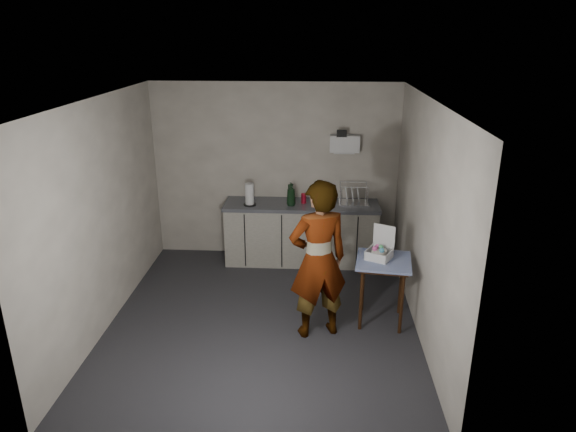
# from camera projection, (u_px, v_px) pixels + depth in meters

# --- Properties ---
(ground) EXTENTS (4.00, 4.00, 0.00)m
(ground) POSITION_uv_depth(u_px,v_px,m) (263.00, 320.00, 6.16)
(ground) COLOR #2B2B30
(ground) RESTS_ON ground
(wall_back) EXTENTS (3.60, 0.02, 2.60)m
(wall_back) POSITION_uv_depth(u_px,v_px,m) (275.00, 172.00, 7.58)
(wall_back) COLOR #B5AC9E
(wall_back) RESTS_ON ground
(wall_right) EXTENTS (0.02, 4.00, 2.60)m
(wall_right) POSITION_uv_depth(u_px,v_px,m) (424.00, 221.00, 5.62)
(wall_right) COLOR #B5AC9E
(wall_right) RESTS_ON ground
(wall_left) EXTENTS (0.02, 4.00, 2.60)m
(wall_left) POSITION_uv_depth(u_px,v_px,m) (104.00, 215.00, 5.81)
(wall_left) COLOR #B5AC9E
(wall_left) RESTS_ON ground
(ceiling) EXTENTS (3.60, 4.00, 0.01)m
(ceiling) POSITION_uv_depth(u_px,v_px,m) (259.00, 100.00, 5.27)
(ceiling) COLOR white
(ceiling) RESTS_ON wall_back
(kitchen_counter) EXTENTS (2.24, 0.62, 0.91)m
(kitchen_counter) POSITION_uv_depth(u_px,v_px,m) (301.00, 234.00, 7.58)
(kitchen_counter) COLOR black
(kitchen_counter) RESTS_ON ground
(wall_shelf) EXTENTS (0.42, 0.18, 0.37)m
(wall_shelf) POSITION_uv_depth(u_px,v_px,m) (345.00, 144.00, 7.31)
(wall_shelf) COLOR white
(wall_shelf) RESTS_ON ground
(side_table) EXTENTS (0.69, 0.69, 0.80)m
(side_table) POSITION_uv_depth(u_px,v_px,m) (383.00, 268.00, 5.90)
(side_table) COLOR #3A1A0D
(side_table) RESTS_ON ground
(standing_man) EXTENTS (0.77, 0.64, 1.82)m
(standing_man) POSITION_uv_depth(u_px,v_px,m) (318.00, 260.00, 5.59)
(standing_man) COLOR #B2A593
(standing_man) RESTS_ON ground
(soap_bottle) EXTENTS (0.18, 0.18, 0.33)m
(soap_bottle) POSITION_uv_depth(u_px,v_px,m) (291.00, 194.00, 7.28)
(soap_bottle) COLOR black
(soap_bottle) RESTS_ON kitchen_counter
(soda_can) EXTENTS (0.07, 0.07, 0.14)m
(soda_can) POSITION_uv_depth(u_px,v_px,m) (304.00, 198.00, 7.42)
(soda_can) COLOR red
(soda_can) RESTS_ON kitchen_counter
(dark_bottle) EXTENTS (0.08, 0.08, 0.26)m
(dark_bottle) POSITION_uv_depth(u_px,v_px,m) (291.00, 193.00, 7.44)
(dark_bottle) COLOR black
(dark_bottle) RESTS_ON kitchen_counter
(paper_towel) EXTENTS (0.18, 0.18, 0.32)m
(paper_towel) POSITION_uv_depth(u_px,v_px,m) (250.00, 195.00, 7.30)
(paper_towel) COLOR black
(paper_towel) RESTS_ON kitchen_counter
(dish_rack) EXTENTS (0.42, 0.31, 0.29)m
(dish_rack) POSITION_uv_depth(u_px,v_px,m) (353.00, 199.00, 7.40)
(dish_rack) COLOR white
(dish_rack) RESTS_ON kitchen_counter
(bakery_box) EXTENTS (0.36, 0.36, 0.37)m
(bakery_box) POSITION_uv_depth(u_px,v_px,m) (380.00, 251.00, 5.89)
(bakery_box) COLOR white
(bakery_box) RESTS_ON side_table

